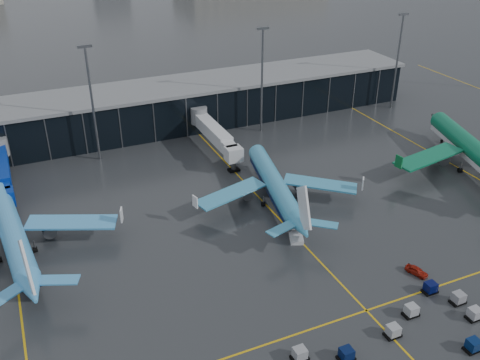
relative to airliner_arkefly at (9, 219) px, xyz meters
name	(u,v)px	position (x,y,z in m)	size (l,w,h in m)	color
ground	(257,269)	(34.56, -20.72, -6.19)	(600.00, 600.00, 0.00)	#282B2D
terminal_pier	(149,109)	(34.56, 41.28, -0.77)	(142.00, 17.00, 10.70)	black
jet_bridges	(1,171)	(-0.44, 22.27, -1.64)	(94.00, 27.50, 7.20)	#595B60
flood_masts	(182,88)	(39.56, 29.28, 7.62)	(203.00, 0.50, 25.50)	#595B60
taxi_lines	(282,221)	(44.56, -10.11, -6.18)	(220.00, 120.00, 0.02)	gold
airliner_arkefly	(9,219)	(0.00, 0.00, 0.00)	(35.37, 40.29, 12.38)	#439DDD
airliner_klm_near	(275,173)	(46.80, -2.53, -0.37)	(33.23, 37.85, 11.63)	#3A95BF
airliner_aer_lingus	(475,138)	(91.80, -7.17, 0.61)	(38.88, 44.28, 13.61)	#0C6C48
baggage_carts	(413,323)	(48.21, -41.07, -5.43)	(28.39, 12.73, 1.70)	black
mobile_airstair	(296,236)	(44.06, -16.28, -5.42)	(3.26, 3.80, 3.45)	silver
service_van_red	(417,271)	(56.59, -32.00, -5.57)	(1.46, 3.62, 1.23)	maroon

